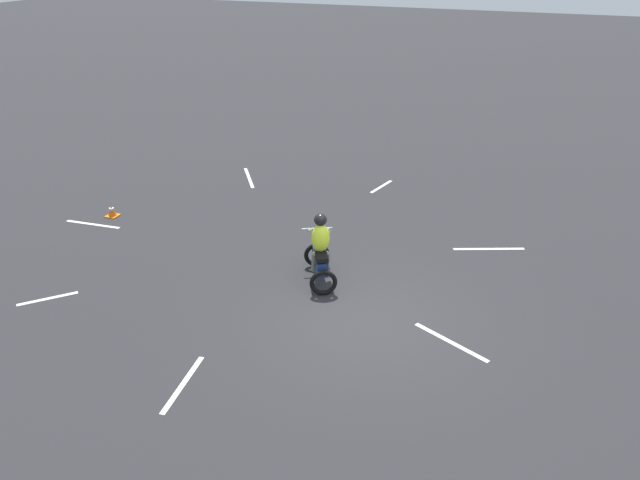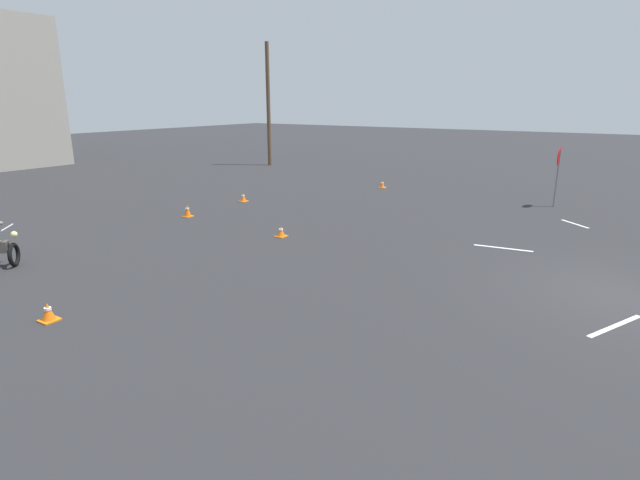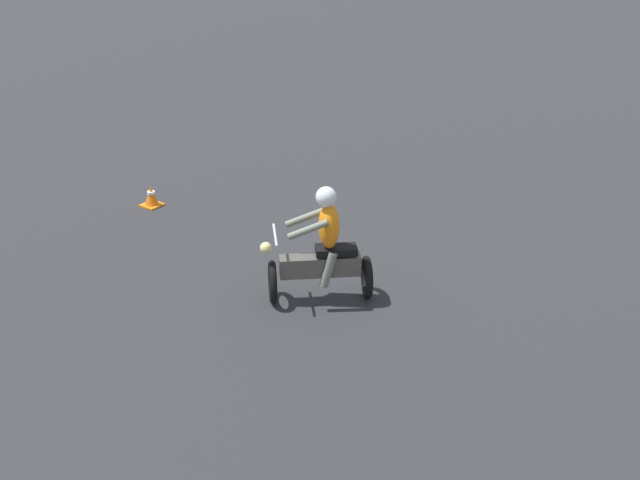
{
  "view_description": "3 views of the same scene",
  "coord_description": "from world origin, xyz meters",
  "px_view_note": "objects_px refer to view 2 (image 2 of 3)",
  "views": [
    {
      "loc": [
        -3.07,
        10.16,
        6.96
      ],
      "look_at": [
        1.44,
        -1.18,
        1.0
      ],
      "focal_mm": 35.0,
      "sensor_mm": 36.0,
      "label": 1
    },
    {
      "loc": [
        -11.77,
        0.17,
        4.01
      ],
      "look_at": [
        -2.46,
        6.13,
        0.9
      ],
      "focal_mm": 28.0,
      "sensor_mm": 36.0,
      "label": 2
    },
    {
      "loc": [
        2.25,
        19.99,
        5.93
      ],
      "look_at": [
        -6.36,
        13.44,
        0.9
      ],
      "focal_mm": 50.0,
      "sensor_mm": 36.0,
      "label": 3
    }
  ],
  "objects_px": {
    "traffic_cone_mid_left": "(48,312)",
    "utility_pole_near": "(268,105)",
    "traffic_cone_far_right": "(187,211)",
    "traffic_cone_far_center": "(243,198)",
    "traffic_cone_mid_center": "(281,232)",
    "traffic_cone_near_left": "(382,184)",
    "stop_sign": "(558,165)"
  },
  "relations": [
    {
      "from": "traffic_cone_near_left",
      "to": "traffic_cone_far_center",
      "type": "xyz_separation_m",
      "value": [
        -6.09,
        3.33,
        0.01
      ]
    },
    {
      "from": "traffic_cone_mid_left",
      "to": "traffic_cone_far_right",
      "type": "relative_size",
      "value": 0.82
    },
    {
      "from": "traffic_cone_near_left",
      "to": "traffic_cone_far_center",
      "type": "distance_m",
      "value": 6.94
    },
    {
      "from": "traffic_cone_near_left",
      "to": "stop_sign",
      "type": "bearing_deg",
      "value": -92.47
    },
    {
      "from": "traffic_cone_mid_center",
      "to": "traffic_cone_far_right",
      "type": "height_order",
      "value": "traffic_cone_far_right"
    },
    {
      "from": "traffic_cone_near_left",
      "to": "traffic_cone_far_center",
      "type": "height_order",
      "value": "traffic_cone_far_center"
    },
    {
      "from": "traffic_cone_mid_center",
      "to": "traffic_cone_far_right",
      "type": "distance_m",
      "value": 4.44
    },
    {
      "from": "traffic_cone_far_right",
      "to": "traffic_cone_near_left",
      "type": "bearing_deg",
      "value": -18.87
    },
    {
      "from": "traffic_cone_mid_center",
      "to": "traffic_cone_far_center",
      "type": "xyz_separation_m",
      "value": [
        3.53,
        4.58,
        0.01
      ]
    },
    {
      "from": "stop_sign",
      "to": "traffic_cone_mid_center",
      "type": "relative_size",
      "value": 6.96
    },
    {
      "from": "traffic_cone_mid_center",
      "to": "traffic_cone_mid_left",
      "type": "height_order",
      "value": "traffic_cone_mid_left"
    },
    {
      "from": "traffic_cone_near_left",
      "to": "traffic_cone_mid_left",
      "type": "bearing_deg",
      "value": -175.92
    },
    {
      "from": "stop_sign",
      "to": "traffic_cone_near_left",
      "type": "xyz_separation_m",
      "value": [
        0.32,
        7.52,
        -1.47
      ]
    },
    {
      "from": "traffic_cone_mid_left",
      "to": "traffic_cone_far_right",
      "type": "xyz_separation_m",
      "value": [
        7.53,
        4.36,
        0.04
      ]
    },
    {
      "from": "stop_sign",
      "to": "traffic_cone_mid_center",
      "type": "xyz_separation_m",
      "value": [
        -9.3,
        6.26,
        -1.48
      ]
    },
    {
      "from": "traffic_cone_near_left",
      "to": "traffic_cone_far_center",
      "type": "bearing_deg",
      "value": 151.38
    },
    {
      "from": "traffic_cone_mid_center",
      "to": "traffic_cone_far_right",
      "type": "xyz_separation_m",
      "value": [
        0.36,
        4.42,
        0.05
      ]
    },
    {
      "from": "traffic_cone_mid_center",
      "to": "stop_sign",
      "type": "bearing_deg",
      "value": -33.97
    },
    {
      "from": "traffic_cone_mid_left",
      "to": "utility_pole_near",
      "type": "distance_m",
      "value": 23.73
    },
    {
      "from": "traffic_cone_far_right",
      "to": "utility_pole_near",
      "type": "relative_size",
      "value": 0.06
    },
    {
      "from": "traffic_cone_near_left",
      "to": "utility_pole_near",
      "type": "bearing_deg",
      "value": 68.2
    },
    {
      "from": "traffic_cone_far_right",
      "to": "traffic_cone_far_center",
      "type": "distance_m",
      "value": 3.17
    },
    {
      "from": "utility_pole_near",
      "to": "traffic_cone_mid_center",
      "type": "bearing_deg",
      "value": -140.74
    },
    {
      "from": "traffic_cone_far_right",
      "to": "utility_pole_near",
      "type": "height_order",
      "value": "utility_pole_near"
    },
    {
      "from": "traffic_cone_far_right",
      "to": "traffic_cone_far_center",
      "type": "height_order",
      "value": "traffic_cone_far_right"
    },
    {
      "from": "stop_sign",
      "to": "traffic_cone_far_right",
      "type": "height_order",
      "value": "stop_sign"
    },
    {
      "from": "traffic_cone_far_right",
      "to": "utility_pole_near",
      "type": "distance_m",
      "value": 15.18
    },
    {
      "from": "traffic_cone_far_right",
      "to": "traffic_cone_far_center",
      "type": "bearing_deg",
      "value": 2.91
    },
    {
      "from": "stop_sign",
      "to": "utility_pole_near",
      "type": "height_order",
      "value": "utility_pole_near"
    },
    {
      "from": "traffic_cone_mid_center",
      "to": "utility_pole_near",
      "type": "xyz_separation_m",
      "value": [
        13.55,
        11.07,
        3.54
      ]
    },
    {
      "from": "stop_sign",
      "to": "utility_pole_near",
      "type": "bearing_deg",
      "value": 76.22
    },
    {
      "from": "traffic_cone_near_left",
      "to": "utility_pole_near",
      "type": "relative_size",
      "value": 0.05
    }
  ]
}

